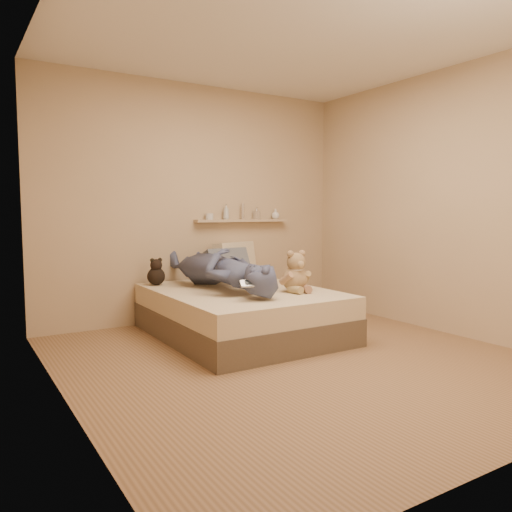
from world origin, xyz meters
TOP-DOWN VIEW (x-y plane):
  - room at (0.00, 0.00)m, footprint 3.80×3.80m
  - bed at (0.00, 0.93)m, footprint 1.50×1.90m
  - game_console at (-0.25, 0.34)m, footprint 0.19×0.12m
  - teddy_bear at (0.38, 0.55)m, footprint 0.33×0.32m
  - dark_plush at (-0.59, 1.65)m, footprint 0.18×0.18m
  - pillow_cream at (0.40, 1.76)m, footprint 0.59×0.39m
  - pillow_grey at (0.23, 1.62)m, footprint 0.52×0.30m
  - person at (-0.14, 1.07)m, footprint 0.64×1.70m
  - wall_shelf at (0.55, 1.84)m, footprint 1.20×0.12m
  - shelf_bottles at (0.62, 1.84)m, footprint 0.99×0.10m

SIDE VIEW (x-z plane):
  - bed at x=0.00m, z-range 0.00..0.45m
  - dark_plush at x=-0.59m, z-range 0.43..0.71m
  - game_console at x=-0.25m, z-range 0.57..0.63m
  - teddy_bear at x=0.38m, z-range 0.41..0.81m
  - pillow_grey at x=0.23m, z-range 0.44..0.80m
  - pillow_cream at x=0.40m, z-range 0.44..0.86m
  - person at x=-0.14m, z-range 0.45..0.85m
  - wall_shelf at x=0.55m, z-range 1.09..1.11m
  - shelf_bottles at x=0.62m, z-range 1.09..1.28m
  - room at x=0.00m, z-range -0.60..3.20m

